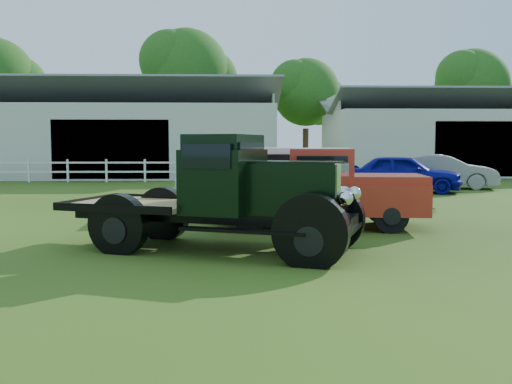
{
  "coord_description": "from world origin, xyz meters",
  "views": [
    {
      "loc": [
        -0.17,
        -9.97,
        2.0
      ],
      "look_at": [
        0.2,
        1.2,
        1.05
      ],
      "focal_mm": 40.0,
      "sensor_mm": 36.0,
      "label": 1
    }
  ],
  "objects_px": {
    "red_pickup": "(316,187)",
    "misc_car_grey": "(444,172)",
    "white_pickup": "(263,182)",
    "vintage_flatbed": "(219,193)",
    "misc_car_blue": "(404,173)"
  },
  "relations": [
    {
      "from": "vintage_flatbed",
      "to": "red_pickup",
      "type": "bearing_deg",
      "value": 73.49
    },
    {
      "from": "white_pickup",
      "to": "misc_car_grey",
      "type": "xyz_separation_m",
      "value": [
        8.55,
        9.17,
        -0.17
      ]
    },
    {
      "from": "vintage_flatbed",
      "to": "misc_car_blue",
      "type": "xyz_separation_m",
      "value": [
        7.2,
        12.65,
        -0.3
      ]
    },
    {
      "from": "white_pickup",
      "to": "misc_car_blue",
      "type": "bearing_deg",
      "value": 46.08
    },
    {
      "from": "vintage_flatbed",
      "to": "white_pickup",
      "type": "height_order",
      "value": "vintage_flatbed"
    },
    {
      "from": "red_pickup",
      "to": "misc_car_grey",
      "type": "relative_size",
      "value": 1.15
    },
    {
      "from": "red_pickup",
      "to": "misc_car_blue",
      "type": "relative_size",
      "value": 1.14
    },
    {
      "from": "red_pickup",
      "to": "misc_car_grey",
      "type": "height_order",
      "value": "red_pickup"
    },
    {
      "from": "white_pickup",
      "to": "misc_car_grey",
      "type": "distance_m",
      "value": 12.54
    },
    {
      "from": "vintage_flatbed",
      "to": "misc_car_grey",
      "type": "height_order",
      "value": "vintage_flatbed"
    },
    {
      "from": "vintage_flatbed",
      "to": "misc_car_blue",
      "type": "distance_m",
      "value": 14.56
    },
    {
      "from": "white_pickup",
      "to": "misc_car_grey",
      "type": "bearing_deg",
      "value": 43.68
    },
    {
      "from": "misc_car_blue",
      "to": "vintage_flatbed",
      "type": "bearing_deg",
      "value": 168.18
    },
    {
      "from": "red_pickup",
      "to": "misc_car_blue",
      "type": "distance_m",
      "value": 10.87
    },
    {
      "from": "misc_car_grey",
      "to": "red_pickup",
      "type": "bearing_deg",
      "value": 165.01
    }
  ]
}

